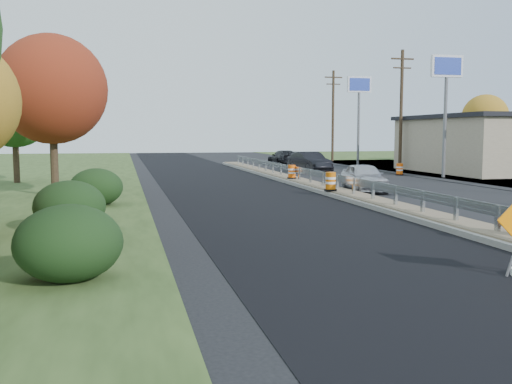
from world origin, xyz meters
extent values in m
plane|color=black|center=(0.00, 0.00, 0.00)|extent=(140.00, 140.00, 0.00)
cube|color=black|center=(-4.40, 10.00, 0.01)|extent=(7.20, 120.00, 0.01)
cube|color=gray|center=(0.00, 8.00, 0.09)|extent=(1.60, 55.00, 0.18)
cube|color=brown|center=(0.00, 8.00, 0.20)|extent=(1.25, 55.00, 0.05)
cube|color=silver|center=(0.00, -4.00, 0.58)|extent=(0.10, 0.15, 0.70)
cube|color=silver|center=(0.00, -2.00, 0.58)|extent=(0.10, 0.15, 0.70)
cube|color=silver|center=(0.00, 0.00, 0.58)|extent=(0.10, 0.15, 0.70)
cube|color=silver|center=(0.00, 2.00, 0.58)|extent=(0.10, 0.15, 0.70)
cube|color=silver|center=(0.00, 4.00, 0.58)|extent=(0.10, 0.15, 0.70)
cube|color=silver|center=(0.00, 6.00, 0.58)|extent=(0.10, 0.15, 0.70)
cube|color=silver|center=(0.00, 8.00, 0.58)|extent=(0.10, 0.15, 0.70)
cube|color=silver|center=(0.00, 10.00, 0.58)|extent=(0.10, 0.15, 0.70)
cube|color=silver|center=(0.00, 12.00, 0.58)|extent=(0.10, 0.15, 0.70)
cube|color=silver|center=(0.00, 14.00, 0.58)|extent=(0.10, 0.15, 0.70)
cube|color=silver|center=(0.00, 16.00, 0.58)|extent=(0.10, 0.15, 0.70)
cube|color=silver|center=(0.00, 18.00, 0.58)|extent=(0.10, 0.15, 0.70)
cube|color=silver|center=(0.00, 20.00, 0.58)|extent=(0.10, 0.15, 0.70)
cube|color=silver|center=(0.00, 22.00, 0.58)|extent=(0.10, 0.15, 0.70)
cube|color=silver|center=(0.00, 24.00, 0.58)|extent=(0.10, 0.15, 0.70)
cube|color=silver|center=(0.00, 26.00, 0.58)|extent=(0.10, 0.15, 0.70)
cube|color=silver|center=(0.00, 28.00, 0.58)|extent=(0.10, 0.15, 0.70)
cube|color=silver|center=(0.00, 30.00, 0.58)|extent=(0.10, 0.15, 0.70)
cube|color=silver|center=(0.00, 32.00, 0.58)|extent=(0.10, 0.15, 0.70)
cube|color=silver|center=(0.00, 9.00, 0.78)|extent=(0.04, 46.00, 0.34)
cube|color=silver|center=(0.00, 9.00, 0.70)|extent=(0.06, 46.00, 0.03)
cube|color=silver|center=(0.00, 9.00, 0.86)|extent=(0.06, 46.00, 0.03)
cube|color=black|center=(12.05, 20.00, 1.60)|extent=(0.08, 7.20, 2.20)
cylinder|color=slate|center=(10.50, 16.00, 3.40)|extent=(0.22, 0.22, 6.80)
cube|color=white|center=(10.50, 16.00, 7.20)|extent=(2.20, 0.25, 1.40)
cube|color=#263FB2|center=(10.50, 16.00, 7.20)|extent=(1.90, 0.30, 1.10)
cylinder|color=slate|center=(10.50, 30.00, 3.40)|extent=(0.22, 0.22, 6.80)
cube|color=white|center=(10.50, 30.00, 7.20)|extent=(2.20, 0.25, 1.40)
cube|color=#263FB2|center=(10.50, 30.00, 7.20)|extent=(1.90, 0.30, 1.10)
cylinder|color=#473523|center=(11.50, 24.00, 4.70)|extent=(0.26, 0.26, 9.40)
cube|color=#473523|center=(11.50, 24.00, 8.70)|extent=(1.90, 0.12, 0.12)
cube|color=#473523|center=(11.50, 24.00, 8.00)|extent=(1.50, 0.10, 0.10)
cylinder|color=#473523|center=(11.50, 39.00, 4.70)|extent=(0.26, 0.26, 9.40)
cube|color=#473523|center=(11.50, 39.00, 8.70)|extent=(1.90, 0.12, 0.12)
cube|color=#473523|center=(11.50, 39.00, 8.00)|extent=(1.50, 0.10, 0.10)
ellipsoid|color=black|center=(-11.00, -6.00, 0.76)|extent=(2.09, 2.09, 1.52)
ellipsoid|color=black|center=(-11.50, 0.00, 0.76)|extent=(2.09, 2.09, 1.52)
ellipsoid|color=black|center=(-11.00, 6.00, 0.76)|extent=(2.09, 2.09, 1.52)
cylinder|color=#473523|center=(-13.00, 10.00, 1.65)|extent=(0.36, 0.36, 3.30)
sphere|color=maroon|center=(-13.00, 10.00, 4.88)|extent=(4.95, 4.95, 4.95)
cylinder|color=#473523|center=(-16.00, 18.00, 1.43)|extent=(0.36, 0.36, 2.86)
sphere|color=#194C1C|center=(-16.00, 18.00, 4.23)|extent=(4.29, 4.29, 4.29)
cylinder|color=#473523|center=(26.00, 34.00, 1.54)|extent=(0.36, 0.36, 3.08)
sphere|color=gold|center=(26.00, 34.00, 4.55)|extent=(4.62, 4.62, 4.62)
cylinder|color=black|center=(-0.55, 7.42, 0.27)|extent=(0.59, 0.59, 0.08)
cylinder|color=#D76409|center=(-0.55, 7.42, 0.68)|extent=(0.47, 0.47, 0.83)
cylinder|color=white|center=(-0.55, 7.42, 0.82)|extent=(0.49, 0.49, 0.11)
cylinder|color=white|center=(-0.55, 7.42, 0.61)|extent=(0.49, 0.49, 0.11)
cylinder|color=black|center=(-0.21, 14.83, 0.27)|extent=(0.55, 0.55, 0.07)
cylinder|color=#FF5E0A|center=(-0.21, 14.83, 0.65)|extent=(0.44, 0.44, 0.77)
cylinder|color=white|center=(-0.21, 14.83, 0.78)|extent=(0.45, 0.45, 0.10)
cylinder|color=white|center=(-0.21, 14.83, 0.58)|extent=(0.45, 0.45, 0.10)
cylinder|color=black|center=(8.82, 18.80, 0.04)|extent=(0.56, 0.56, 0.08)
cylinder|color=#F4570A|center=(8.82, 18.80, 0.43)|extent=(0.45, 0.45, 0.79)
cylinder|color=white|center=(8.82, 18.80, 0.56)|extent=(0.46, 0.46, 0.10)
cylinder|color=white|center=(8.82, 18.80, 0.36)|extent=(0.46, 0.46, 0.10)
imported|color=#BBBBC0|center=(1.80, 8.98, 0.71)|extent=(2.22, 4.33, 1.41)
imported|color=black|center=(3.66, 23.05, 0.77)|extent=(2.20, 4.84, 1.54)
imported|color=black|center=(4.51, 33.20, 0.68)|extent=(2.10, 4.77, 1.36)
camera|label=1|loc=(-9.93, -17.48, 2.87)|focal=40.00mm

